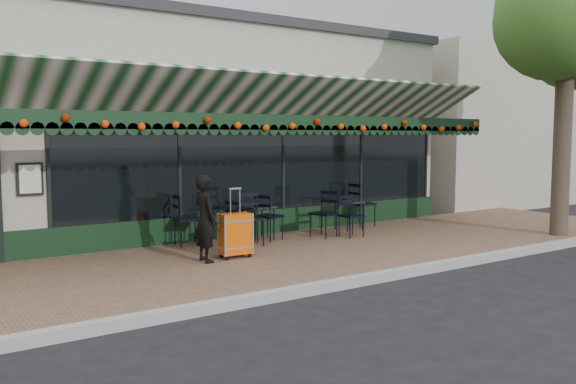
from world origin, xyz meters
TOP-DOWN VIEW (x-y plane):
  - ground at (0.00, 0.00)m, footprint 80.00×80.00m
  - sidewalk at (0.00, 2.00)m, footprint 18.00×4.00m
  - curb at (0.00, -0.08)m, footprint 18.00×0.16m
  - restaurant_building at (0.00, 7.84)m, footprint 12.00×9.60m
  - neighbor_building_right at (13.00, 8.00)m, footprint 12.00×8.00m
  - woman at (-1.40, 2.12)m, footprint 0.36×0.53m
  - suitcase at (-0.84, 2.12)m, footprint 0.54×0.32m
  - cafe_table_a at (2.73, 3.36)m, footprint 0.51×0.51m
  - cafe_table_b at (0.46, 3.46)m, footprint 0.54×0.54m
  - chair_a_left at (1.71, 2.95)m, footprint 0.59×0.59m
  - chair_a_right at (3.35, 3.62)m, footprint 0.54×0.54m
  - chair_a_front at (2.16, 2.61)m, footprint 0.44×0.44m
  - chair_b_left at (-0.49, 3.12)m, footprint 0.51×0.51m
  - chair_b_right at (0.58, 3.26)m, footprint 0.59×0.59m
  - chair_b_front at (-0.02, 3.00)m, footprint 0.62×0.62m
  - chair_solo at (-1.01, 3.61)m, footprint 0.56×0.56m
  - street_tree at (6.15, 0.44)m, footprint 3.31×2.86m

SIDE VIEW (x-z plane):
  - ground at x=0.00m, z-range 0.00..0.00m
  - sidewalk at x=0.00m, z-range 0.00..0.15m
  - curb at x=0.00m, z-range 0.00..0.15m
  - suitcase at x=-0.84m, z-range -0.05..1.14m
  - chair_b_left at x=-0.49m, z-range 0.15..1.01m
  - chair_a_front at x=2.16m, z-range 0.15..1.01m
  - chair_b_right at x=0.58m, z-range 0.15..1.08m
  - chair_a_left at x=1.71m, z-range 0.15..1.09m
  - chair_solo at x=-1.01m, z-range 0.15..1.13m
  - chair_b_front at x=-0.02m, z-range 0.15..1.15m
  - chair_a_right at x=3.35m, z-range 0.15..1.15m
  - cafe_table_a at x=2.73m, z-range 0.40..1.03m
  - cafe_table_b at x=0.46m, z-range 0.42..1.08m
  - woman at x=-1.40m, z-range 0.15..1.59m
  - restaurant_building at x=0.00m, z-range 0.02..4.52m
  - neighbor_building_right at x=13.00m, z-range 0.00..4.80m
  - street_tree at x=6.15m, z-range 1.56..7.64m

